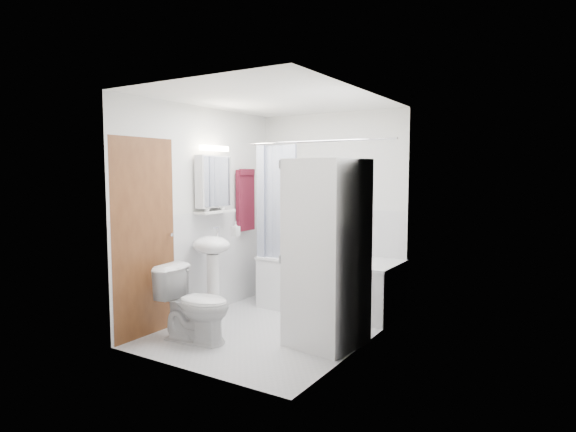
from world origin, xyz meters
The scene contains 20 objects.
floor centered at (0.00, 0.00, 0.00)m, with size 2.60×2.60×0.00m, color #B7B7BC.
room_walls centered at (0.00, 0.00, 1.49)m, with size 2.60×2.60×2.60m.
wainscot centered at (0.00, 0.29, 0.60)m, with size 1.98×2.58×2.58m.
door centered at (-0.95, -0.55, 1.00)m, with size 0.05×2.00×2.00m.
bathtub centered at (0.19, 0.92, 0.35)m, with size 1.66×0.78×0.63m.
tub_spout centered at (0.39, 1.25, 0.95)m, with size 0.04×0.04×0.12m, color silver.
curtain_rod centered at (0.19, 0.59, 2.00)m, with size 0.02×0.02×1.84m, color silver.
shower_curtain centered at (-0.36, 0.59, 1.25)m, with size 0.55×0.02×1.45m.
sink centered at (-0.75, -0.13, 0.70)m, with size 0.44×0.37×1.04m.
medicine_cabinet centered at (-0.90, 0.10, 1.57)m, with size 0.13×0.50×0.71m.
shelf centered at (-0.89, 0.10, 1.20)m, with size 0.18×0.54×0.03m, color silver.
shower_caddy centered at (0.44, 1.24, 1.15)m, with size 0.22×0.06×0.02m, color silver.
towel centered at (-0.94, 0.75, 1.32)m, with size 0.07×0.33×0.80m.
washer_dryer centered at (0.68, -0.13, 0.89)m, with size 0.71×0.71×1.78m.
toilet centered at (-0.45, -0.73, 0.36)m, with size 0.41×0.74×0.73m, color white.
soap_pump centered at (-0.71, 0.25, 0.95)m, with size 0.08×0.17×0.08m, color gray.
shelf_bottle centered at (-0.89, -0.05, 1.25)m, with size 0.07×0.18×0.07m, color gray.
shelf_cup centered at (-0.89, 0.22, 1.26)m, with size 0.10×0.09×0.10m, color gray.
shampoo_a centered at (0.35, 1.24, 1.23)m, with size 0.13×0.17×0.13m, color gray.
shampoo_b centered at (0.47, 1.24, 1.20)m, with size 0.08×0.21×0.08m, color #2B41AF.
Camera 1 is at (2.75, -4.17, 1.65)m, focal length 30.00 mm.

